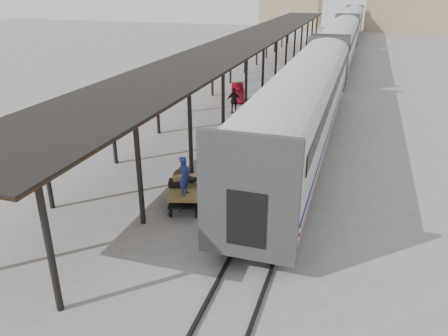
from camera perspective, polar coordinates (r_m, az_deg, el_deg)
ground at (r=18.10m, az=-3.76°, el=-4.79°), size 160.00×160.00×0.00m
train at (r=49.07m, az=14.82°, el=15.64°), size 3.45×76.01×4.01m
canopy at (r=40.22m, az=4.22°, el=16.69°), size 4.90×64.30×4.15m
rails at (r=49.65m, az=14.53°, el=12.66°), size 1.54×150.00×0.12m
building_far at (r=93.31m, az=23.84°, el=18.55°), size 18.00×10.00×8.00m
building_left at (r=98.32m, az=8.76°, el=19.68°), size 12.00×8.00×6.00m
baggage_cart at (r=17.78m, az=-5.00°, el=-3.04°), size 1.83×2.64×0.86m
suitcase_stack at (r=17.91m, az=-5.33°, el=-1.42°), size 1.32×1.40×0.57m
luggage_tug at (r=33.69m, az=1.77°, el=9.67°), size 1.36×1.77×1.38m
porter at (r=16.73m, az=-5.17°, el=-1.02°), size 0.38×0.57×1.57m
pedestrian at (r=30.56m, az=1.34°, el=8.77°), size 1.13×0.77×1.78m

